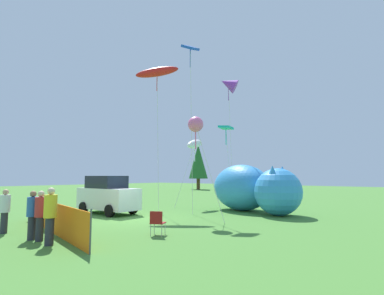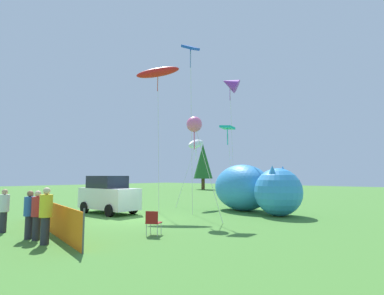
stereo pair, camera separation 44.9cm
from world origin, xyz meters
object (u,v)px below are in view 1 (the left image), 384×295
spectator_in_white_shirt (5,209)px  kite_white_ghost (195,144)px  spectator_in_black_shirt (32,213)px  spectator_in_green_shirt (50,214)px  kite_blue_box (190,51)px  kite_red_lizard (157,72)px  kite_purple_delta (228,84)px  kite_pink_octopus (196,125)px  folding_chair (157,221)px  spectator_in_grey_shirt (40,213)px  inflatable_cat (251,190)px  parked_car (108,195)px  kite_teal_diamond (226,129)px

spectator_in_white_shirt → kite_white_ghost: kite_white_ghost is taller
spectator_in_black_shirt → kite_white_ghost: 13.12m
spectator_in_green_shirt → kite_white_ghost: size_ratio=0.36×
kite_blue_box → kite_red_lizard: (-2.38, -0.63, -1.02)m
kite_blue_box → kite_purple_delta: kite_blue_box is taller
spectator_in_green_shirt → kite_purple_delta: 16.58m
kite_pink_octopus → kite_purple_delta: kite_purple_delta is taller
folding_chair → spectator_in_white_shirt: size_ratio=0.53×
spectator_in_black_shirt → kite_purple_delta: 16.51m
kite_pink_octopus → spectator_in_grey_shirt: bearing=-98.9°
inflatable_cat → spectator_in_white_shirt: inflatable_cat is taller
kite_purple_delta → inflatable_cat: bearing=-34.9°
kite_pink_octopus → kite_purple_delta: size_ratio=0.53×
parked_car → spectator_in_grey_shirt: size_ratio=2.41×
parked_car → spectator_in_black_shirt: size_ratio=2.42×
spectator_in_black_shirt → kite_teal_diamond: size_ratio=0.29×
kite_blue_box → kite_purple_delta: size_ratio=1.08×
spectator_in_green_shirt → kite_pink_octopus: 8.18m
parked_car → spectator_in_grey_shirt: parked_car is taller
kite_red_lizard → spectator_in_grey_shirt: bearing=-68.0°
parked_car → spectator_in_green_shirt: 8.09m
kite_red_lizard → kite_white_ghost: size_ratio=1.92×
kite_pink_octopus → kite_red_lizard: kite_red_lizard is taller
kite_blue_box → kite_purple_delta: bearing=92.6°
spectator_in_black_shirt → kite_pink_octopus: kite_pink_octopus is taller
folding_chair → inflatable_cat: (-0.91, 8.90, 0.83)m
kite_blue_box → spectator_in_green_shirt: bearing=-77.8°
spectator_in_black_shirt → kite_teal_diamond: bearing=94.2°
spectator_in_green_shirt → kite_white_ghost: 13.41m
parked_car → spectator_in_white_shirt: 6.51m
folding_chair → spectator_in_black_shirt: size_ratio=0.54×
folding_chair → kite_teal_diamond: 12.39m
kite_teal_diamond → parked_car: bearing=-111.7°
kite_purple_delta → kite_teal_diamond: size_ratio=1.67×
folding_chair → kite_teal_diamond: bearing=-8.6°
parked_car → kite_pink_octopus: bearing=10.9°
inflatable_cat → kite_purple_delta: (-2.88, 2.01, 7.83)m
spectator_in_white_shirt → parked_car: bearing=109.0°
kite_pink_octopus → kite_red_lizard: size_ratio=0.54×
inflatable_cat → kite_teal_diamond: kite_teal_diamond is taller
spectator_in_grey_shirt → kite_pink_octopus: kite_pink_octopus is taller
kite_blue_box → kite_white_ghost: kite_blue_box is taller
parked_car → spectator_in_white_shirt: (2.12, -6.15, -0.16)m
spectator_in_green_shirt → inflatable_cat: bearing=87.1°
inflatable_cat → spectator_in_green_shirt: (-0.61, -12.22, -0.36)m
spectator_in_green_shirt → kite_pink_octopus: size_ratio=0.35×
folding_chair → spectator_in_black_shirt: bearing=111.4°
spectator_in_green_shirt → spectator_in_black_shirt: 1.30m
spectator_in_black_shirt → kite_red_lizard: bearing=109.5°
inflatable_cat → kite_teal_diamond: size_ratio=1.14×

